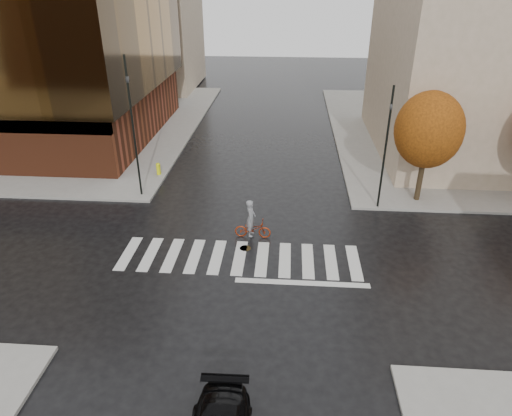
{
  "coord_description": "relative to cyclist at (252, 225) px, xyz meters",
  "views": [
    {
      "loc": [
        2.17,
        -17.9,
        12.3
      ],
      "look_at": [
        0.7,
        1.95,
        2.0
      ],
      "focal_mm": 32.0,
      "sensor_mm": 36.0,
      "label": 1
    }
  ],
  "objects": [
    {
      "name": "ground",
      "position": [
        -0.45,
        -2.5,
        -0.73
      ],
      "size": [
        120.0,
        120.0,
        0.0
      ],
      "primitive_type": "plane",
      "color": "black",
      "rests_on": "ground"
    },
    {
      "name": "sidewalk_nw",
      "position": [
        -21.45,
        18.5,
        -0.65
      ],
      "size": [
        30.0,
        30.0,
        0.15
      ],
      "primitive_type": "cube",
      "color": "gray",
      "rests_on": "ground"
    },
    {
      "name": "sidewalk_ne",
      "position": [
        20.55,
        18.5,
        -0.65
      ],
      "size": [
        30.0,
        30.0,
        0.15
      ],
      "primitive_type": "cube",
      "color": "gray",
      "rests_on": "ground"
    },
    {
      "name": "crosswalk",
      "position": [
        -0.45,
        -2.0,
        -0.72
      ],
      "size": [
        12.0,
        3.0,
        0.01
      ],
      "primitive_type": "cube",
      "color": "silver",
      "rests_on": "ground"
    },
    {
      "name": "building_ne_tan",
      "position": [
        16.55,
        14.5,
        8.42
      ],
      "size": [
        16.0,
        16.0,
        18.0
      ],
      "primitive_type": "cube",
      "color": "tan",
      "rests_on": "sidewalk_ne"
    },
    {
      "name": "tree_ne_a",
      "position": [
        9.55,
        4.9,
        3.73
      ],
      "size": [
        3.8,
        3.8,
        6.5
      ],
      "color": "black",
      "rests_on": "sidewalk_ne"
    },
    {
      "name": "cyclist",
      "position": [
        0.0,
        0.0,
        0.0
      ],
      "size": [
        1.89,
        0.74,
        2.13
      ],
      "rotation": [
        0.0,
        0.0,
        1.54
      ],
      "color": "#972A0D",
      "rests_on": "ground"
    },
    {
      "name": "traffic_light_nw",
      "position": [
        -7.2,
        4.36,
        4.26
      ],
      "size": [
        0.23,
        0.2,
        8.27
      ],
      "rotation": [
        0.0,
        0.0,
        -1.42
      ],
      "color": "black",
      "rests_on": "sidewalk_nw"
    },
    {
      "name": "traffic_light_ne",
      "position": [
        7.06,
        3.8,
        3.37
      ],
      "size": [
        0.17,
        0.19,
        6.99
      ],
      "rotation": [
        0.0,
        0.0,
        3.01
      ],
      "color": "black",
      "rests_on": "sidewalk_ne"
    },
    {
      "name": "fire_hydrant",
      "position": [
        -6.95,
        7.5,
        -0.12
      ],
      "size": [
        0.29,
        0.29,
        0.83
      ],
      "color": "#E3EB0D",
      "rests_on": "sidewalk_nw"
    },
    {
      "name": "manhole",
      "position": [
        -0.25,
        -1.13,
        -0.72
      ],
      "size": [
        0.74,
        0.74,
        0.01
      ],
      "primitive_type": "cylinder",
      "rotation": [
        0.0,
        0.0,
        -0.4
      ],
      "color": "#3E2F16",
      "rests_on": "ground"
    }
  ]
}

